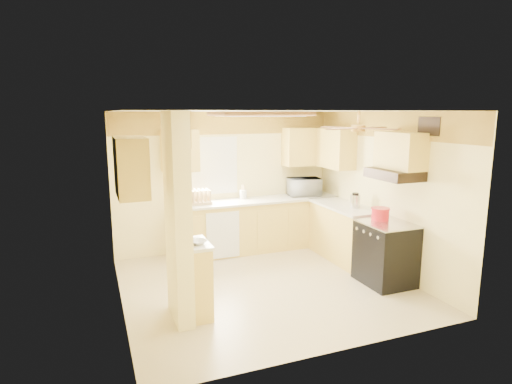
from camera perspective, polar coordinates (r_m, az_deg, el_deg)
name	(u,v)px	position (r m, az deg, el deg)	size (l,w,h in m)	color
floor	(266,285)	(6.39, 1.28, -12.31)	(4.00, 4.00, 0.00)	#C5B088
ceiling	(266,111)	(5.88, 1.38, 10.74)	(4.00, 4.00, 0.00)	white
wall_back	(226,181)	(7.77, -4.05, 1.42)	(4.00, 4.00, 0.00)	#FFEC9B
wall_front	(339,238)	(4.37, 10.98, -6.00)	(4.00, 4.00, 0.00)	#FFEC9B
wall_left	(117,213)	(5.58, -18.03, -2.73)	(3.80, 3.80, 0.00)	#FFEC9B
wall_right	(383,192)	(7.01, 16.60, 0.00)	(3.80, 3.80, 0.00)	#FFEC9B
wallpaper_border	(225,123)	(7.66, -4.11, 9.18)	(4.00, 0.02, 0.40)	yellow
partition_column	(178,219)	(5.12, -10.37, -3.54)	(0.20, 0.70, 2.50)	#FFEC9B
partition_ledge	(198,280)	(5.41, -7.75, -11.61)	(0.25, 0.55, 0.90)	#DFC55D
ledge_top	(197,244)	(5.25, -7.88, -6.85)	(0.28, 0.58, 0.04)	silver
lower_cabinets_back	(257,225)	(7.82, 0.19, -4.49)	(3.00, 0.60, 0.90)	#DFC55D
lower_cabinets_right	(344,233)	(7.50, 11.64, -5.38)	(0.60, 1.40, 0.90)	#DFC55D
countertop_back	(258,200)	(7.71, 0.22, -1.13)	(3.04, 0.64, 0.04)	silver
countertop_right	(344,206)	(7.38, 11.71, -1.88)	(0.64, 1.44, 0.04)	silver
dishwasher_panel	(223,235)	(7.31, -4.42, -5.77)	(0.58, 0.02, 0.80)	white
window	(212,166)	(7.65, -5.84, 3.51)	(0.92, 0.02, 1.02)	white
upper_cab_back_left	(180,151)	(7.32, -10.10, 5.45)	(0.60, 0.35, 0.70)	#DFC55D
upper_cab_back_right	(307,147)	(8.13, 6.81, 6.03)	(0.90, 0.35, 0.70)	#DFC55D
upper_cab_right	(333,148)	(7.86, 10.22, 5.79)	(0.35, 1.00, 0.70)	#DFC55D
upper_cab_left_wall	(131,167)	(5.24, -16.33, 3.21)	(0.35, 0.75, 0.70)	#DFC55D
upper_cab_over_stove	(400,151)	(6.39, 18.70, 5.23)	(0.35, 0.76, 0.52)	#DFC55D
stove	(385,253)	(6.59, 16.88, -7.78)	(0.68, 0.77, 0.92)	black
range_hood	(394,174)	(6.37, 17.94, 2.27)	(0.50, 0.76, 0.14)	black
poster_menu	(186,168)	(5.03, -9.34, 3.20)	(0.02, 0.42, 0.57)	black
poster_nashville	(187,222)	(5.15, -9.13, -3.98)	(0.02, 0.42, 0.57)	black
ceiling_light_panel	(260,114)	(6.39, 0.47, 10.33)	(1.35, 0.95, 0.06)	brown
ceiling_fan	(358,128)	(5.75, 13.47, 8.32)	(1.15, 1.15, 0.26)	gold
vent_grate	(429,126)	(6.21, 22.08, 8.12)	(0.02, 0.40, 0.25)	black
microwave	(304,187)	(8.11, 6.43, 0.70)	(0.59, 0.40, 0.33)	white
bowl	(198,242)	(5.17, -7.76, -6.61)	(0.20, 0.20, 0.05)	white
dutch_oven	(380,214)	(6.58, 16.25, -2.81)	(0.28, 0.28, 0.18)	red
kettle	(355,201)	(7.19, 13.09, -1.16)	(0.16, 0.16, 0.25)	silver
dish_rack	(198,199)	(7.38, -7.74, -0.91)	(0.43, 0.33, 0.24)	#DDBF7F
utensil_crock	(243,194)	(7.75, -1.72, -0.29)	(0.13, 0.13, 0.25)	white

